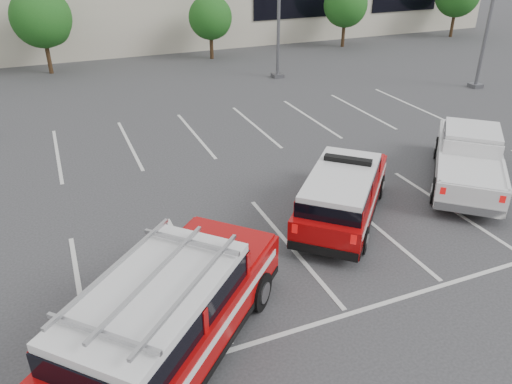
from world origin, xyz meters
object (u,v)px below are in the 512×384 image
(tree_mid_left, at_px, (43,20))
(tree_mid_right, at_px, (212,19))
(tree_right, at_px, (346,6))
(fire_chief_suv, at_px, (342,197))
(ladder_suv, at_px, (171,319))
(white_pickup, at_px, (468,163))

(tree_mid_left, xyz_separation_m, tree_mid_right, (10.00, -0.00, -0.54))
(tree_right, height_order, fire_chief_suv, tree_right)
(tree_mid_left, xyz_separation_m, tree_right, (20.00, -0.00, -0.27))
(tree_mid_right, height_order, ladder_suv, tree_mid_right)
(tree_right, relative_size, ladder_suv, 0.79)
(white_pickup, bearing_deg, tree_right, 110.87)
(tree_right, distance_m, ladder_suv, 31.03)
(white_pickup, distance_m, ladder_suv, 11.59)
(tree_mid_left, xyz_separation_m, ladder_suv, (1.08, -24.52, -2.15))
(tree_mid_left, relative_size, tree_mid_right, 1.21)
(tree_mid_right, distance_m, ladder_suv, 26.14)
(white_pickup, xyz_separation_m, ladder_suv, (-10.96, -3.77, 0.20))
(tree_mid_left, relative_size, fire_chief_suv, 0.98)
(tree_right, height_order, white_pickup, tree_right)
(tree_right, relative_size, fire_chief_suv, 0.89)
(tree_mid_left, height_order, tree_right, tree_mid_left)
(tree_mid_right, xyz_separation_m, tree_right, (10.00, 0.00, 0.27))
(tree_mid_right, distance_m, white_pickup, 20.92)
(fire_chief_suv, height_order, ladder_suv, ladder_suv)
(tree_mid_right, xyz_separation_m, fire_chief_suv, (-3.09, -21.25, -1.78))
(tree_mid_left, bearing_deg, fire_chief_suv, -71.98)
(tree_mid_left, relative_size, ladder_suv, 0.87)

